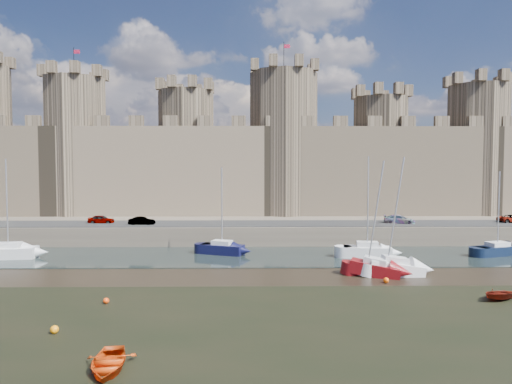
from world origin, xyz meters
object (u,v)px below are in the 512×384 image
(car_2, at_px, (399,219))
(sailboat_4, at_px, (375,268))
(sailboat_3, at_px, (497,249))
(sailboat_5, at_px, (395,267))
(car_0, at_px, (101,219))
(sailboat_0, at_px, (8,251))
(sailboat_1, at_px, (222,248))
(car_1, at_px, (142,221))
(dinghy_0, at_px, (108,364))
(sailboat_2, at_px, (367,250))

(car_2, height_order, sailboat_4, sailboat_4)
(sailboat_4, bearing_deg, sailboat_3, 51.09)
(car_2, height_order, sailboat_5, sailboat_5)
(car_0, bearing_deg, sailboat_0, 151.97)
(sailboat_4, xyz_separation_m, sailboat_5, (1.93, 0.30, 0.01))
(sailboat_1, height_order, sailboat_3, sailboat_1)
(car_1, relative_size, sailboat_3, 0.35)
(car_1, xyz_separation_m, sailboat_3, (42.54, -8.62, -2.31))
(dinghy_0, bearing_deg, sailboat_4, 39.28)
(car_2, distance_m, sailboat_2, 13.26)
(car_2, bearing_deg, sailboat_3, -120.62)
(sailboat_2, bearing_deg, car_0, 169.70)
(sailboat_3, bearing_deg, car_2, 111.48)
(sailboat_1, height_order, dinghy_0, sailboat_1)
(car_2, relative_size, sailboat_0, 0.37)
(car_2, relative_size, sailboat_2, 0.36)
(sailboat_4, height_order, sailboat_5, sailboat_5)
(sailboat_3, relative_size, sailboat_4, 0.89)
(sailboat_3, bearing_deg, sailboat_2, 166.19)
(car_0, height_order, dinghy_0, car_0)
(car_2, bearing_deg, car_0, 108.41)
(car_1, distance_m, sailboat_1, 13.55)
(sailboat_2, distance_m, sailboat_5, 8.09)
(sailboat_2, relative_size, dinghy_0, 3.20)
(sailboat_2, height_order, sailboat_3, sailboat_2)
(car_1, xyz_separation_m, sailboat_1, (11.00, -7.57, -2.26))
(sailboat_0, bearing_deg, sailboat_1, -0.69)
(sailboat_0, distance_m, sailboat_4, 39.20)
(sailboat_3, bearing_deg, sailboat_4, -168.53)
(sailboat_3, xyz_separation_m, sailboat_5, (-14.76, -9.32, 0.04))
(car_2, relative_size, sailboat_4, 0.38)
(car_2, relative_size, sailboat_3, 0.43)
(sailboat_1, relative_size, sailboat_3, 1.05)
(car_2, xyz_separation_m, dinghy_0, (-27.22, -38.82, -2.73))
(car_0, distance_m, sailboat_3, 49.61)
(sailboat_0, height_order, sailboat_4, sailboat_0)
(car_0, bearing_deg, car_2, -89.57)
(car_2, relative_size, sailboat_5, 0.37)
(sailboat_5, bearing_deg, dinghy_0, -137.20)
(sailboat_3, distance_m, sailboat_5, 17.46)
(car_0, height_order, sailboat_0, sailboat_0)
(sailboat_3, bearing_deg, sailboat_5, -166.21)
(sailboat_0, bearing_deg, car_0, 54.59)
(sailboat_1, distance_m, sailboat_3, 31.55)
(sailboat_1, bearing_deg, car_0, 171.92)
(sailboat_2, bearing_deg, sailboat_3, 13.73)
(sailboat_3, bearing_deg, car_0, 149.40)
(sailboat_3, relative_size, dinghy_0, 2.72)
(sailboat_4, relative_size, sailboat_5, 0.97)
(car_1, bearing_deg, sailboat_5, -122.52)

